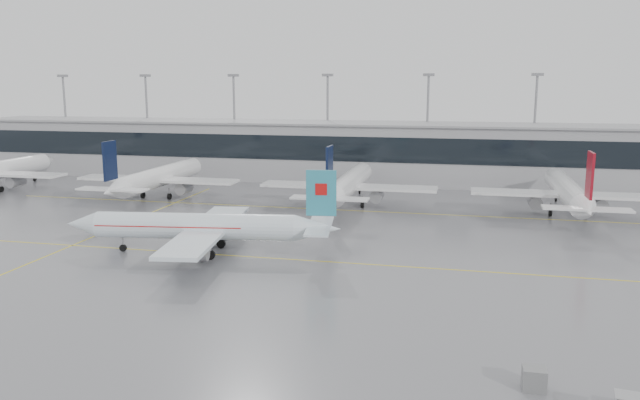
# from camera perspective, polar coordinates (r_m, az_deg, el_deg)

# --- Properties ---
(ground) EXTENTS (320.00, 320.00, 0.00)m
(ground) POSITION_cam_1_polar(r_m,az_deg,el_deg) (74.04, -2.07, -5.48)
(ground) COLOR slate
(ground) RESTS_ON ground
(taxi_line_main) EXTENTS (120.00, 0.25, 0.01)m
(taxi_line_main) POSITION_cam_1_polar(r_m,az_deg,el_deg) (74.04, -2.07, -5.48)
(taxi_line_main) COLOR yellow
(taxi_line_main) RESTS_ON ground
(taxi_line_north) EXTENTS (120.00, 0.25, 0.01)m
(taxi_line_north) POSITION_cam_1_polar(r_m,az_deg,el_deg) (102.50, 2.23, -0.93)
(taxi_line_north) COLOR yellow
(taxi_line_north) RESTS_ON ground
(taxi_line_cross) EXTENTS (0.25, 60.00, 0.01)m
(taxi_line_cross) POSITION_cam_1_polar(r_m,az_deg,el_deg) (98.84, -16.82, -1.82)
(taxi_line_cross) COLOR yellow
(taxi_line_cross) RESTS_ON ground
(terminal) EXTENTS (180.00, 15.00, 12.00)m
(terminal) POSITION_cam_1_polar(r_m,az_deg,el_deg) (132.81, 4.80, 4.31)
(terminal) COLOR #969699
(terminal) RESTS_ON ground
(terminal_glass) EXTENTS (180.00, 0.20, 5.00)m
(terminal_glass) POSITION_cam_1_polar(r_m,az_deg,el_deg) (125.22, 4.32, 4.63)
(terminal_glass) COLOR black
(terminal_glass) RESTS_ON ground
(terminal_roof) EXTENTS (182.00, 16.00, 0.40)m
(terminal_roof) POSITION_cam_1_polar(r_m,az_deg,el_deg) (132.27, 4.84, 6.98)
(terminal_roof) COLOR gray
(terminal_roof) RESTS_ON ground
(light_masts) EXTENTS (156.40, 1.00, 22.60)m
(light_masts) POSITION_cam_1_polar(r_m,az_deg,el_deg) (138.14, 5.20, 7.61)
(light_masts) COLOR gray
(light_masts) RESTS_ON ground
(air_canada_jet) EXTENTS (34.20, 26.96, 10.48)m
(air_canada_jet) POSITION_cam_1_polar(r_m,az_deg,el_deg) (77.17, -10.41, -2.46)
(air_canada_jet) COLOR silver
(air_canada_jet) RESTS_ON ground
(parked_jet_b) EXTENTS (29.64, 36.96, 11.72)m
(parked_jet_b) POSITION_cam_1_polar(r_m,az_deg,el_deg) (116.70, -14.56, 2.00)
(parked_jet_b) COLOR white
(parked_jet_b) RESTS_ON ground
(parked_jet_c) EXTENTS (29.64, 36.96, 11.72)m
(parked_jet_c) POSITION_cam_1_polar(r_m,az_deg,el_deg) (105.40, 2.61, 1.43)
(parked_jet_c) COLOR white
(parked_jet_c) RESTS_ON ground
(parked_jet_d) EXTENTS (29.64, 36.96, 11.72)m
(parked_jet_d) POSITION_cam_1_polar(r_m,az_deg,el_deg) (105.12, 21.74, 0.66)
(parked_jet_d) COLOR white
(parked_jet_d) RESTS_ON ground
(gse_unit) EXTENTS (1.57, 1.46, 1.56)m
(gse_unit) POSITION_cam_1_polar(r_m,az_deg,el_deg) (46.40, 18.99, -15.19)
(gse_unit) COLOR slate
(gse_unit) RESTS_ON ground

